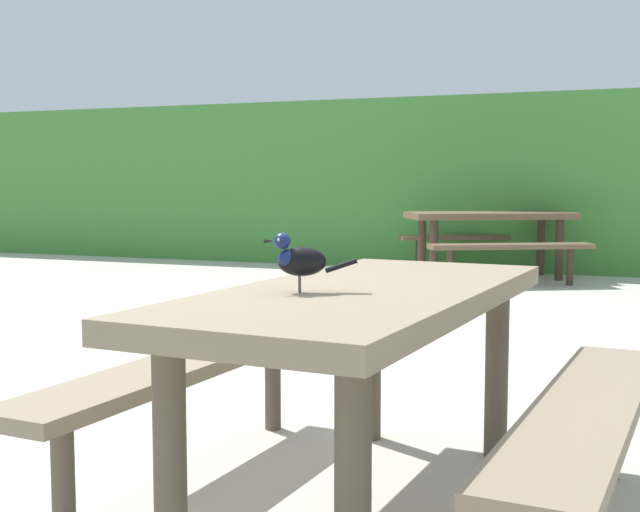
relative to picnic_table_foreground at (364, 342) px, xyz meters
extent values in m
plane|color=beige|center=(-0.38, 0.16, -0.56)|extent=(60.00, 60.00, 0.00)
cube|color=#428438|center=(-0.38, 8.39, 0.50)|extent=(28.00, 1.89, 2.12)
cube|color=#84725B|center=(0.00, 0.00, 0.15)|extent=(0.89, 1.85, 0.07)
cylinder|color=brown|center=(-0.32, -0.68, -0.22)|extent=(0.09, 0.09, 0.67)
cylinder|color=brown|center=(0.21, -0.72, -0.22)|extent=(0.09, 0.09, 0.67)
cylinder|color=brown|center=(-0.21, 0.72, -0.22)|extent=(0.09, 0.09, 0.67)
cylinder|color=brown|center=(0.32, 0.68, -0.22)|extent=(0.09, 0.09, 0.67)
cube|color=#84725B|center=(-0.70, 0.05, -0.14)|extent=(0.41, 1.73, 0.05)
cylinder|color=brown|center=(-0.75, -0.59, -0.36)|extent=(0.07, 0.07, 0.39)
cylinder|color=brown|center=(-0.65, 0.69, -0.36)|extent=(0.07, 0.07, 0.39)
cube|color=#84725B|center=(0.70, -0.05, -0.14)|extent=(0.41, 1.73, 0.05)
cylinder|color=brown|center=(0.75, 0.59, -0.36)|extent=(0.07, 0.07, 0.39)
ellipsoid|color=black|center=(-0.13, -0.21, 0.28)|extent=(0.17, 0.13, 0.09)
ellipsoid|color=navy|center=(-0.17, -0.23, 0.29)|extent=(0.09, 0.08, 0.06)
sphere|color=navy|center=(-0.19, -0.24, 0.34)|extent=(0.05, 0.05, 0.05)
sphere|color=#EAE08C|center=(-0.19, -0.26, 0.35)|extent=(0.01, 0.01, 0.01)
sphere|color=#EAE08C|center=(-0.20, -0.23, 0.35)|extent=(0.01, 0.01, 0.01)
cone|color=black|center=(-0.22, -0.26, 0.34)|extent=(0.03, 0.03, 0.02)
cube|color=black|center=(-0.02, -0.16, 0.27)|extent=(0.10, 0.08, 0.04)
cylinder|color=#47423D|center=(-0.13, -0.23, 0.21)|extent=(0.01, 0.01, 0.05)
cylinder|color=#47423D|center=(-0.14, -0.20, 0.21)|extent=(0.01, 0.01, 0.05)
cube|color=brown|center=(-0.79, 6.74, 0.15)|extent=(1.95, 1.52, 0.07)
cylinder|color=#423324|center=(-0.04, 6.84, -0.22)|extent=(0.09, 0.09, 0.67)
cylinder|color=#423324|center=(-0.29, 7.31, -0.22)|extent=(0.09, 0.09, 0.67)
cylinder|color=#423324|center=(-1.28, 6.17, -0.22)|extent=(0.09, 0.09, 0.67)
cylinder|color=#423324|center=(-1.53, 6.64, -0.22)|extent=(0.09, 0.09, 0.67)
cube|color=brown|center=(-0.45, 6.12, -0.14)|extent=(1.64, 1.06, 0.05)
cylinder|color=#423324|center=(0.11, 6.43, -0.36)|extent=(0.07, 0.07, 0.39)
cylinder|color=#423324|center=(-1.02, 5.82, -0.36)|extent=(0.07, 0.07, 0.39)
cube|color=brown|center=(-1.12, 7.36, -0.14)|extent=(1.64, 1.06, 0.05)
cylinder|color=#423324|center=(-0.55, 7.66, -0.36)|extent=(0.07, 0.07, 0.39)
cylinder|color=#423324|center=(-1.68, 7.05, -0.36)|extent=(0.07, 0.07, 0.39)
camera|label=1|loc=(0.85, -2.54, 0.52)|focal=46.64mm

